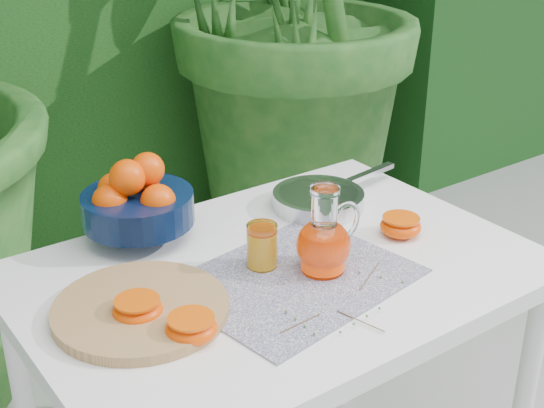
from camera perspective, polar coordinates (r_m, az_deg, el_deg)
white_table at (r=1.54m, az=0.44°, el=-7.40°), size 1.00×0.70×0.75m
placemat at (r=1.46m, az=1.73°, el=-5.64°), size 0.48×0.40×0.00m
cutting_board at (r=1.37m, az=-9.85°, el=-7.80°), size 0.41×0.41×0.02m
fruit_bowl at (r=1.60m, az=-10.18°, el=0.21°), size 0.31×0.31×0.19m
juice_pitcher at (r=1.46m, az=3.95°, el=-2.87°), size 0.16×0.12×0.18m
juice_tumbler at (r=1.48m, az=-0.76°, el=-3.22°), size 0.07×0.07×0.09m
saute_pan at (r=1.74m, az=3.58°, el=0.40°), size 0.38×0.24×0.04m
orange_halves at (r=1.41m, az=-1.30°, el=-5.97°), size 0.71×0.21×0.04m
thyme_sprigs at (r=1.38m, az=5.58°, el=-7.48°), size 0.31×0.21×0.01m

